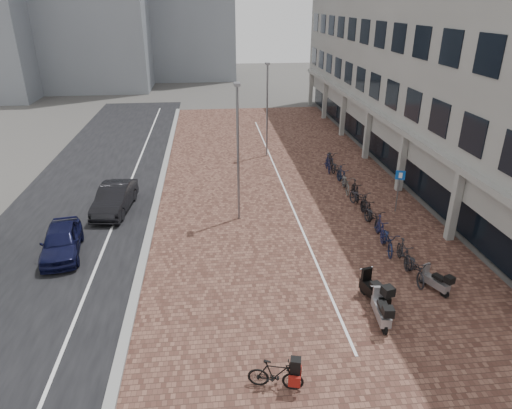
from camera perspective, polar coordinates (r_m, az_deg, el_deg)
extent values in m
plane|color=#474442|center=(17.01, 2.19, -12.34)|extent=(140.00, 140.00, 0.00)
cube|color=brown|center=(27.74, 2.80, 2.81)|extent=(14.50, 42.00, 0.04)
cube|color=black|center=(28.30, -19.81, 1.78)|extent=(8.00, 50.00, 0.03)
cube|color=gray|center=(27.58, -11.95, 2.30)|extent=(0.35, 42.00, 0.14)
cube|color=white|center=(27.87, -15.83, 2.01)|extent=(0.12, 44.00, 0.00)
cube|color=white|center=(27.76, 3.21, 2.87)|extent=(0.10, 30.00, 0.00)
cube|color=gray|center=(33.17, 22.34, 19.76)|extent=(8.00, 40.00, 13.00)
cube|color=black|center=(32.83, 15.15, 8.52)|extent=(0.15, 38.00, 3.20)
cube|color=gray|center=(32.35, 15.15, 11.50)|extent=(1.60, 38.00, 0.30)
cube|color=gray|center=(22.27, 23.74, -0.18)|extent=(0.35, 0.35, 3.40)
cube|color=gray|center=(27.24, 17.87, 5.01)|extent=(0.35, 0.35, 3.40)
cube|color=gray|center=(32.55, 13.82, 8.53)|extent=(0.35, 0.35, 3.40)
cube|color=gray|center=(38.08, 10.88, 11.02)|extent=(0.35, 0.35, 3.40)
cube|color=gray|center=(43.73, 8.66, 12.85)|extent=(0.35, 0.35, 3.40)
cube|color=gray|center=(49.46, 6.93, 14.25)|extent=(0.35, 0.35, 3.40)
imported|color=black|center=(21.38, -23.31, -4.22)|extent=(2.13, 4.04, 1.31)
imported|color=black|center=(24.82, -17.37, 0.74)|extent=(1.90, 4.37, 1.40)
imported|color=black|center=(13.68, 2.48, -20.63)|extent=(1.68, 0.86, 0.97)
cube|color=black|center=(13.37, 2.51, -19.31)|extent=(0.35, 0.34, 0.44)
cube|color=maroon|center=(13.62, 1.50, -20.57)|extent=(0.35, 0.18, 0.34)
cube|color=maroon|center=(13.67, 3.46, -20.40)|extent=(0.35, 0.18, 0.34)
cylinder|color=slate|center=(24.53, 17.40, 1.36)|extent=(0.07, 0.07, 2.11)
cube|color=#0D4BAE|center=(24.15, 17.72, 3.53)|extent=(0.47, 0.20, 0.48)
cylinder|color=gray|center=(21.82, -2.27, 6.16)|extent=(0.12, 0.12, 6.73)
cylinder|color=gray|center=(31.84, 1.40, 11.63)|extent=(0.12, 0.12, 6.37)
imported|color=black|center=(19.10, 19.43, -7.52)|extent=(0.82, 2.01, 1.04)
imported|color=black|center=(19.98, 18.08, -5.82)|extent=(0.70, 1.79, 1.05)
imported|color=#151D3C|center=(20.82, 16.31, -4.33)|extent=(1.03, 2.06, 1.04)
imported|color=#171A40|center=(21.77, 15.37, -2.88)|extent=(0.74, 1.80, 1.05)
imported|color=black|center=(22.75, 14.52, -1.58)|extent=(0.80, 2.01, 1.04)
imported|color=black|center=(23.74, 13.73, -0.36)|extent=(0.51, 1.75, 1.05)
imported|color=black|center=(24.73, 12.85, 0.72)|extent=(1.05, 2.07, 1.04)
imported|color=black|center=(25.78, 12.40, 1.77)|extent=(0.65, 1.79, 1.05)
imported|color=#5D5A55|center=(26.73, 11.27, 2.68)|extent=(0.89, 2.03, 1.04)
imported|color=#121B32|center=(27.78, 10.76, 3.57)|extent=(0.57, 1.77, 1.05)
imported|color=black|center=(28.81, 10.14, 4.36)|extent=(0.77, 2.00, 1.04)
imported|color=#131635|center=(29.79, 9.06, 5.12)|extent=(0.64, 1.78, 1.05)
imported|color=black|center=(30.96, 9.38, 5.82)|extent=(0.88, 2.03, 1.04)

